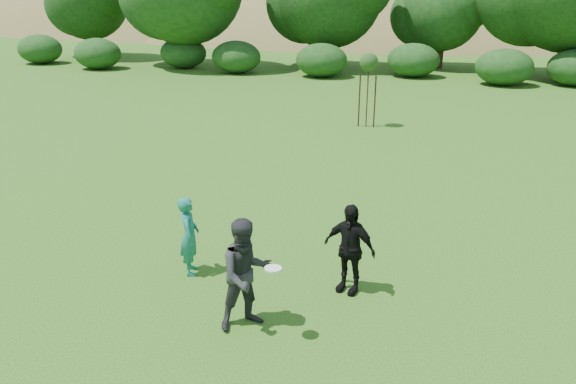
# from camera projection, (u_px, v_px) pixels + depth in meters

# --- Properties ---
(ground) EXTENTS (120.00, 120.00, 0.00)m
(ground) POSITION_uv_depth(u_px,v_px,m) (245.00, 310.00, 9.72)
(ground) COLOR #19470C
(ground) RESTS_ON ground
(player_teal) EXTENTS (0.57, 0.67, 1.56)m
(player_teal) POSITION_uv_depth(u_px,v_px,m) (189.00, 236.00, 10.73)
(player_teal) COLOR #19705E
(player_teal) RESTS_ON ground
(player_grey) EXTENTS (1.17, 1.14, 1.89)m
(player_grey) POSITION_uv_depth(u_px,v_px,m) (246.00, 274.00, 8.97)
(player_grey) COLOR #292A2C
(player_grey) RESTS_ON ground
(player_black) EXTENTS (1.08, 0.71, 1.70)m
(player_black) POSITION_uv_depth(u_px,v_px,m) (349.00, 248.00, 10.05)
(player_black) COLOR black
(player_black) RESTS_ON ground
(frisbee) EXTENTS (0.27, 0.27, 0.04)m
(frisbee) POSITION_uv_depth(u_px,v_px,m) (273.00, 268.00, 8.49)
(frisbee) COLOR white
(frisbee) RESTS_ON ground
(sapling) EXTENTS (0.70, 0.70, 2.85)m
(sapling) POSITION_uv_depth(u_px,v_px,m) (369.00, 64.00, 21.23)
(sapling) COLOR #3D2218
(sapling) RESTS_ON ground
(hillside) EXTENTS (150.00, 72.00, 52.00)m
(hillside) POSITION_uv_depth(u_px,v_px,m) (404.00, 118.00, 76.12)
(hillside) COLOR olive
(hillside) RESTS_ON ground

